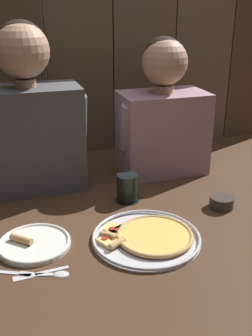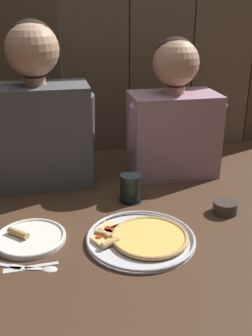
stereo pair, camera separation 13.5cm
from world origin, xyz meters
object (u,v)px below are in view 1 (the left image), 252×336
dipping_bowl (222,201)px  diner_right (163,113)px  dinner_plate (34,244)px  pizza_tray (148,237)px  diner_left (28,115)px  drinking_glass (127,188)px

dipping_bowl → diner_right: diner_right is taller
dinner_plate → diner_right: diner_right is taller
pizza_tray → diner_left: 0.66m
pizza_tray → dinner_plate: 0.35m
pizza_tray → dipping_bowl: bearing=19.7°
pizza_tray → diner_left: size_ratio=0.54×
dinner_plate → dipping_bowl: (0.68, 0.05, 0.01)m
drinking_glass → diner_right: bearing=44.9°
pizza_tray → dinner_plate: bearing=168.7°
pizza_tray → diner_right: (0.25, 0.51, 0.25)m
dinner_plate → dipping_bowl: dipping_bowl is taller
pizza_tray → drinking_glass: bearing=85.8°
dinner_plate → dipping_bowl: size_ratio=2.54×
dipping_bowl → diner_left: bearing=148.3°
diner_right → diner_left: bearing=180.0°
pizza_tray → diner_left: (-0.30, 0.51, 0.29)m
pizza_tray → dipping_bowl: (0.33, 0.12, 0.01)m
drinking_glass → dipping_bowl: (0.31, -0.16, -0.03)m
dipping_bowl → drinking_glass: bearing=152.9°
diner_left → dinner_plate: bearing=-96.1°
dipping_bowl → dinner_plate: bearing=-175.8°
drinking_glass → dipping_bowl: drinking_glass is taller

